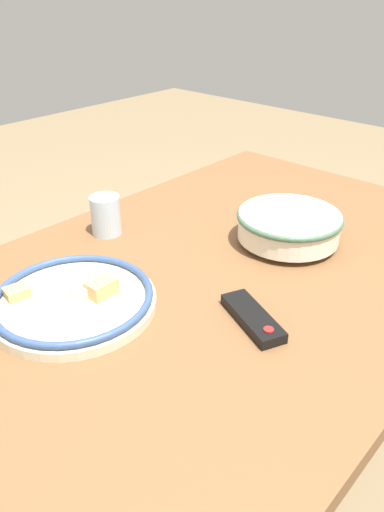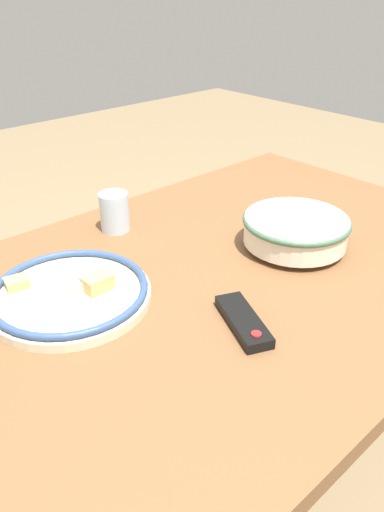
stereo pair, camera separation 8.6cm
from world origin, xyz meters
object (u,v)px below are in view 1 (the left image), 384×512
at_px(noodle_bowl, 289,225).
at_px(tv_remote, 253,318).
at_px(food_plate, 74,300).
at_px(drinking_glass, 106,215).

bearing_deg(noodle_bowl, tv_remote, 21.80).
relative_size(food_plate, drinking_glass, 3.27).
bearing_deg(food_plate, noodle_bowl, 162.28).
bearing_deg(drinking_glass, noodle_bowl, 125.46).
distance_m(noodle_bowl, food_plate, 0.51).
distance_m(noodle_bowl, drinking_glass, 0.43).
height_order(tv_remote, drinking_glass, drinking_glass).
height_order(noodle_bowl, tv_remote, noodle_bowl).
bearing_deg(noodle_bowl, drinking_glass, -54.54).
bearing_deg(tv_remote, noodle_bowl, -134.27).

